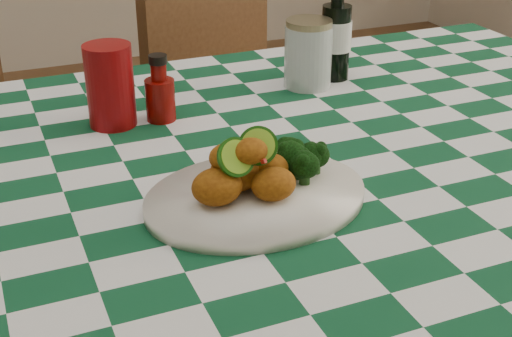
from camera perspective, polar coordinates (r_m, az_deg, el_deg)
name	(u,v)px	position (r m, az deg, el deg)	size (l,w,h in m)	color
plate	(256,198)	(1.00, 0.00, -2.36)	(0.32, 0.25, 0.02)	white
fried_chicken_pile	(248,167)	(0.97, -0.64, 0.15)	(0.13, 0.10, 0.08)	#A05A0F
broccoli_side	(309,161)	(1.02, 4.26, 0.64)	(0.07, 0.07, 0.05)	black
red_tumbler	(110,86)	(1.25, -11.59, 6.51)	(0.08, 0.08, 0.14)	maroon
ketchup_bottle	(160,88)	(1.26, -7.72, 6.40)	(0.05, 0.05, 0.12)	#670805
mason_jar	(308,54)	(1.42, 4.19, 9.15)	(0.09, 0.09, 0.13)	#B2BCBA
beer_bottle	(336,26)	(1.45, 6.45, 11.30)	(0.06, 0.06, 0.22)	black
wooden_chair_right	(258,122)	(2.01, 0.14, 3.75)	(0.45, 0.47, 0.99)	#472814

